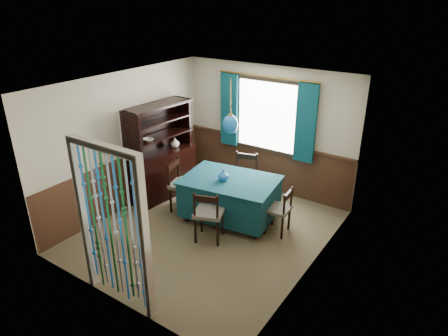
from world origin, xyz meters
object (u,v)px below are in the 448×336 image
Objects in this scene: sideboard at (162,165)px; dining_table at (230,196)px; vase_table at (223,175)px; vase_sideboard at (175,142)px; bowl_shelf at (148,140)px; chair_near at (209,214)px; chair_far at (244,177)px; chair_right at (279,209)px; pendant_lamp at (230,124)px; chair_left at (182,184)px.

dining_table is at bearing 4.43° from sideboard.
vase_sideboard is (-1.47, 0.47, 0.16)m from vase_table.
bowl_shelf reaches higher than dining_table.
chair_near is at bearing -14.40° from bowl_shelf.
chair_far is 1.53m from vase_sideboard.
chair_right is 0.44× the size of sideboard.
sideboard is 2.06× the size of pendant_lamp.
sideboard is (-1.61, 0.03, 0.18)m from dining_table.
chair_left is at bearing 93.70° from chair_right.
vase_sideboard reaches higher than chair_left.
dining_table is 0.72m from chair_far.
chair_left is 0.52× the size of sideboard.
pendant_lamp is (0.14, -0.70, 1.26)m from chair_far.
pendant_lamp reaches higher than chair_left.
sideboard is (-1.69, 0.78, 0.15)m from chair_near.
chair_right is 4.15× the size of bowl_shelf.
vase_table is 0.90× the size of bowl_shelf.
pendant_lamp reaches higher than chair_right.
bowl_shelf is at bearing -74.97° from sideboard.
chair_left is 0.74m from sideboard.
chair_left reaches higher than chair_near.
pendant_lamp is at bearing 75.63° from chair_near.
pendant_lamp is (1.61, -0.03, 1.13)m from sideboard.
chair_far is at bearing 30.14° from sideboard.
sideboard is at bearing -121.78° from chair_left.
sideboard is 8.86× the size of vase_sideboard.
dining_table is 0.43m from vase_table.
chair_left is at bearing -176.46° from dining_table.
vase_sideboard is at bearing 166.17° from pendant_lamp.
chair_far is 0.99× the size of chair_left.
vase_table is (0.84, 0.10, 0.36)m from chair_left.
chair_left is (-0.91, -0.19, 0.06)m from dining_table.
dining_table is at bearing 82.87° from pendant_lamp.
chair_near is at bearing -19.21° from sideboard.
chair_left is 1.56m from pendant_lamp.
bowl_shelf is at bearing 94.63° from chair_right.
sideboard is 0.75m from bowl_shelf.
vase_table is (-0.08, -0.09, 0.41)m from dining_table.
vase_table is at bearing -130.00° from pendant_lamp.
pendant_lamp reaches higher than chair_far.
vase_table is at bearing 82.80° from chair_left.
chair_far is 1.17× the size of chair_right.
chair_near is 0.77m from vase_table.
chair_right is 2.54m from sideboard.
chair_left is at bearing 12.12° from bowl_shelf.
chair_near is 1.18m from chair_right.
vase_sideboard is (-2.47, 0.30, 0.59)m from chair_right.
chair_near is 0.95× the size of chair_left.
bowl_shelf is at bearing -176.38° from dining_table.
sideboard is at bearing 86.38° from chair_right.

